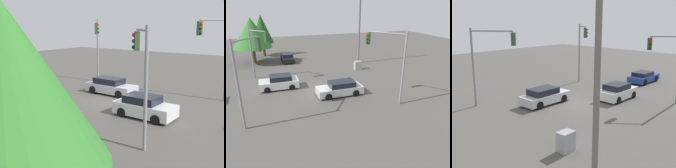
{
  "view_description": "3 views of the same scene",
  "coord_description": "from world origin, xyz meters",
  "views": [
    {
      "loc": [
        -12.91,
        17.63,
        6.12
      ],
      "look_at": [
        -0.61,
        0.96,
        1.7
      ],
      "focal_mm": 45.0,
      "sensor_mm": 36.0,
      "label": 1
    },
    {
      "loc": [
        -5.19,
        -21.2,
        8.94
      ],
      "look_at": [
        1.53,
        -1.85,
        1.15
      ],
      "focal_mm": 35.0,
      "sensor_mm": 36.0,
      "label": 2
    },
    {
      "loc": [
        17.64,
        15.57,
        7.44
      ],
      "look_at": [
        1.03,
        -0.3,
        1.95
      ],
      "focal_mm": 45.0,
      "sensor_mm": 36.0,
      "label": 3
    }
  ],
  "objects": [
    {
      "name": "ground_plane",
      "position": [
        0.0,
        0.0,
        0.0
      ],
      "size": [
        80.0,
        80.0,
        0.0
      ],
      "primitive_type": "plane",
      "color": "#54514C"
    },
    {
      "name": "sedan_white",
      "position": [
        -3.94,
        1.83,
        0.72
      ],
      "size": [
        4.09,
        2.01,
        1.49
      ],
      "rotation": [
        0.0,
        0.0,
        1.57
      ],
      "color": "silver",
      "rests_on": "ground_plane"
    },
    {
      "name": "sedan_silver",
      "position": [
        1.71,
        -1.98,
        0.7
      ],
      "size": [
        4.6,
        1.95,
        1.46
      ],
      "rotation": [
        0.0,
        0.0,
        1.57
      ],
      "color": "silver",
      "rests_on": "ground_plane"
    },
    {
      "name": "sedan_blue",
      "position": [
        -11.88,
        0.18,
        0.63
      ],
      "size": [
        4.24,
        2.02,
        1.28
      ],
      "rotation": [
        0.0,
        0.0,
        1.57
      ],
      "color": "#233D93",
      "rests_on": "ground_plane"
    },
    {
      "name": "traffic_signal_main",
      "position": [
        -5.79,
        5.48,
        4.12
      ],
      "size": [
        2.1,
        2.33,
        6.09
      ],
      "rotation": [
        0.0,
        0.0,
        -0.85
      ],
      "color": "gray",
      "rests_on": "ground_plane"
    },
    {
      "name": "traffic_signal_cross",
      "position": [
        -6.51,
        -4.77,
        4.51
      ],
      "size": [
        1.93,
        2.51,
        6.7
      ],
      "rotation": [
        0.0,
        0.0,
        0.93
      ],
      "color": "gray",
      "rests_on": "ground_plane"
    },
    {
      "name": "traffic_signal_aux",
      "position": [
        5.38,
        -4.65,
        4.5
      ],
      "size": [
        2.48,
        3.13,
        6.6
      ],
      "rotation": [
        0.0,
        0.0,
        2.22
      ],
      "color": "gray",
      "rests_on": "ground_plane"
    },
    {
      "name": "utility_pole_tall",
      "position": [
        8.51,
        8.74,
        6.11
      ],
      "size": [
        2.2,
        0.28,
        11.6
      ],
      "color": "slate",
      "rests_on": "ground_plane"
    },
    {
      "name": "electrical_cabinet",
      "position": [
        6.97,
        5.52,
        0.59
      ],
      "size": [
        0.93,
        0.69,
        1.19
      ],
      "primitive_type": "cube",
      "color": "#9EA0A3",
      "rests_on": "ground_plane"
    }
  ]
}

